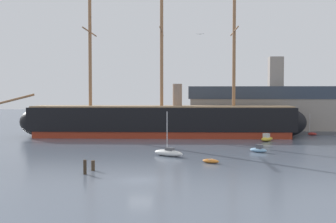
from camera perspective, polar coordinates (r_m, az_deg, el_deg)
name	(u,v)px	position (r m, az deg, el deg)	size (l,w,h in m)	color
ground_plane	(140,180)	(46.39, -3.69, -9.04)	(400.00, 400.00, 0.00)	slate
tall_ship	(162,121)	(91.27, -0.84, -1.20)	(66.21, 14.01, 31.85)	maroon
dinghy_foreground_right	(211,161)	(57.64, 5.65, -6.51)	(2.56, 2.00, 0.56)	orange
sailboat_near_centre	(169,152)	(63.55, 0.07, -5.42)	(5.01, 4.07, 6.55)	silver
motorboat_mid_right	(258,150)	(69.19, 11.84, -4.93)	(3.04, 2.76, 1.22)	#7FB2D6
motorboat_alongside_stern	(267,138)	(85.43, 12.90, -3.48)	(3.43, 3.81, 1.53)	gold
dinghy_far_left	(45,131)	(107.36, -15.96, -2.47)	(1.45, 2.32, 0.51)	gray
sailboat_far_right	(309,133)	(100.12, 18.07, -2.76)	(3.56, 3.06, 4.73)	#B22D28
dinghy_distant_centre	(175,129)	(108.69, 0.91, -2.29)	(2.71, 1.37, 0.62)	orange
mooring_piling_nearest	(93,166)	(52.57, -9.85, -7.04)	(0.44, 0.44, 1.22)	#423323
mooring_piling_left_pair	(85,167)	(50.42, -10.90, -7.20)	(0.38, 0.38, 1.64)	#382B1E
dockside_warehouse_right	(285,109)	(105.41, 15.11, 0.27)	(48.73, 14.28, 17.74)	#565659
seagull_in_flight	(200,34)	(61.94, 4.27, 10.16)	(1.10, 0.47, 0.13)	silver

